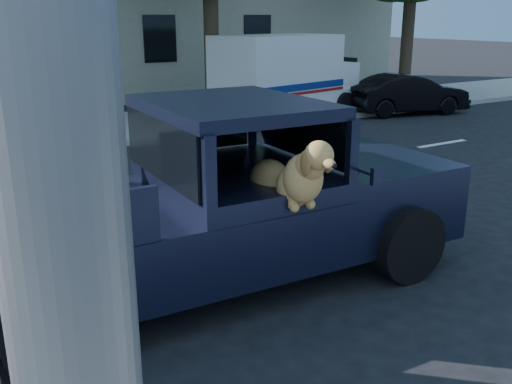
% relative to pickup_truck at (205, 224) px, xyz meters
% --- Properties ---
extents(ground, '(120.00, 120.00, 0.00)m').
position_rel_pickup_truck_xyz_m(ground, '(0.25, 0.27, -0.70)').
color(ground, black).
rests_on(ground, ground).
extents(far_sidewalk, '(60.00, 4.00, 0.15)m').
position_rel_pickup_truck_xyz_m(far_sidewalk, '(0.25, 9.47, -0.63)').
color(far_sidewalk, gray).
rests_on(far_sidewalk, ground).
extents(lane_stripes, '(21.60, 0.14, 0.01)m').
position_rel_pickup_truck_xyz_m(lane_stripes, '(2.25, 3.67, -0.70)').
color(lane_stripes, silver).
rests_on(lane_stripes, ground).
extents(pickup_truck, '(5.89, 3.08, 2.08)m').
position_rel_pickup_truck_xyz_m(pickup_truck, '(0.00, 0.00, 0.00)').
color(pickup_truck, black).
rests_on(pickup_truck, ground).
extents(mail_truck, '(4.78, 3.03, 2.44)m').
position_rel_pickup_truck_xyz_m(mail_truck, '(6.97, 8.60, 0.36)').
color(mail_truck, silver).
rests_on(mail_truck, ground).
extents(parked_sedan, '(2.17, 3.97, 1.24)m').
position_rel_pickup_truck_xyz_m(parked_sedan, '(10.78, 7.29, -0.08)').
color(parked_sedan, black).
rests_on(parked_sedan, ground).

